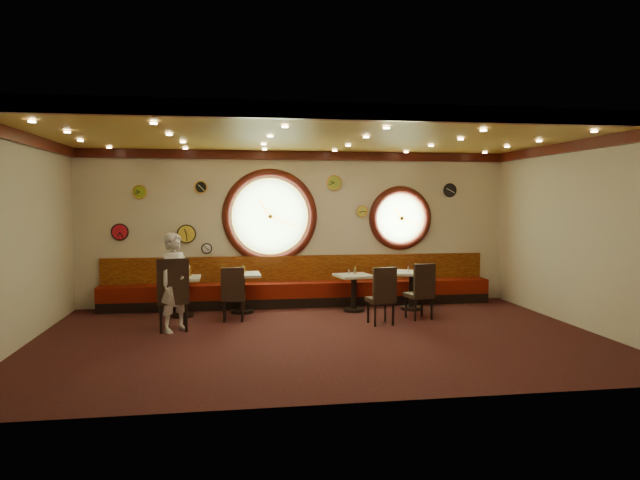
{
  "coord_description": "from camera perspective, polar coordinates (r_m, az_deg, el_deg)",
  "views": [
    {
      "loc": [
        -1.38,
        -8.87,
        2.18
      ],
      "look_at": [
        0.11,
        0.8,
        1.5
      ],
      "focal_mm": 32.0,
      "sensor_mm": 36.0,
      "label": 1
    }
  ],
  "objects": [
    {
      "name": "floor",
      "position": [
        9.24,
        0.05,
        -9.67
      ],
      "size": [
        9.0,
        6.0,
        0.0
      ],
      "primitive_type": "cube",
      "color": "black",
      "rests_on": "ground"
    },
    {
      "name": "ceiling",
      "position": [
        9.04,
        0.05,
        10.45
      ],
      "size": [
        9.0,
        6.0,
        0.02
      ],
      "primitive_type": "cube",
      "color": "#C38A37",
      "rests_on": "wall_back"
    },
    {
      "name": "wall_back",
      "position": [
        11.97,
        -2.15,
        1.2
      ],
      "size": [
        9.0,
        0.02,
        3.2
      ],
      "primitive_type": "cube",
      "color": "beige",
      "rests_on": "floor"
    },
    {
      "name": "wall_front",
      "position": [
        6.06,
        4.41,
        -1.54
      ],
      "size": [
        9.0,
        0.02,
        3.2
      ],
      "primitive_type": "cube",
      "color": "beige",
      "rests_on": "floor"
    },
    {
      "name": "wall_left",
      "position": [
        9.43,
        -28.09,
        -0.03
      ],
      "size": [
        0.02,
        6.0,
        3.2
      ],
      "primitive_type": "cube",
      "color": "beige",
      "rests_on": "floor"
    },
    {
      "name": "wall_right",
      "position": [
        10.66,
        24.71,
        0.49
      ],
      "size": [
        0.02,
        6.0,
        3.2
      ],
      "primitive_type": "cube",
      "color": "beige",
      "rests_on": "floor"
    },
    {
      "name": "molding_back",
      "position": [
        11.94,
        -2.14,
        8.44
      ],
      "size": [
        9.0,
        0.1,
        0.18
      ],
      "primitive_type": "cube",
      "color": "#3C100B",
      "rests_on": "wall_back"
    },
    {
      "name": "molding_front",
      "position": [
        6.15,
        4.38,
        12.64
      ],
      "size": [
        9.0,
        0.1,
        0.18
      ],
      "primitive_type": "cube",
      "color": "#3C100B",
      "rests_on": "wall_back"
    },
    {
      "name": "molding_left",
      "position": [
        9.44,
        -28.11,
        9.16
      ],
      "size": [
        0.1,
        6.0,
        0.18
      ],
      "primitive_type": "cube",
      "color": "#3C100B",
      "rests_on": "wall_back"
    },
    {
      "name": "molding_right",
      "position": [
        10.66,
        24.72,
        8.62
      ],
      "size": [
        0.1,
        6.0,
        0.18
      ],
      "primitive_type": "cube",
      "color": "#3C100B",
      "rests_on": "wall_back"
    },
    {
      "name": "banquette_base",
      "position": [
        11.86,
        -1.97,
        -6.12
      ],
      "size": [
        8.0,
        0.55,
        0.2
      ],
      "primitive_type": "cube",
      "color": "black",
      "rests_on": "floor"
    },
    {
      "name": "banquette_seat",
      "position": [
        11.82,
        -1.98,
        -4.93
      ],
      "size": [
        8.0,
        0.55,
        0.3
      ],
      "primitive_type": "cube",
      "color": "#591007",
      "rests_on": "banquette_base"
    },
    {
      "name": "banquette_back",
      "position": [
        11.98,
        -2.11,
        -2.88
      ],
      "size": [
        8.0,
        0.1,
        0.55
      ],
      "primitive_type": "cube",
      "color": "#5E0E07",
      "rests_on": "wall_back"
    },
    {
      "name": "porthole_left_glass",
      "position": [
        11.9,
        -5.02,
        2.37
      ],
      "size": [
        1.66,
        0.02,
        1.66
      ],
      "primitive_type": "cylinder",
      "rotation": [
        1.57,
        0.0,
        0.0
      ],
      "color": "#92BB70",
      "rests_on": "wall_back"
    },
    {
      "name": "porthole_left_frame",
      "position": [
        11.88,
        -5.02,
        2.37
      ],
      "size": [
        1.98,
        0.18,
        1.98
      ],
      "primitive_type": "torus",
      "rotation": [
        1.57,
        0.0,
        0.0
      ],
      "color": "#3C100B",
      "rests_on": "wall_back"
    },
    {
      "name": "porthole_left_ring",
      "position": [
        11.85,
        -5.01,
        2.37
      ],
      "size": [
        1.61,
        0.03,
        1.61
      ],
      "primitive_type": "torus",
      "rotation": [
        1.57,
        0.0,
        0.0
      ],
      "color": "gold",
      "rests_on": "wall_back"
    },
    {
      "name": "porthole_right_glass",
      "position": [
        12.4,
        8.01,
        2.18
      ],
      "size": [
        1.1,
        0.02,
        1.1
      ],
      "primitive_type": "cylinder",
      "rotation": [
        1.57,
        0.0,
        0.0
      ],
      "color": "#92BB70",
      "rests_on": "wall_back"
    },
    {
      "name": "porthole_right_frame",
      "position": [
        12.39,
        8.03,
        2.18
      ],
      "size": [
        1.38,
        0.18,
        1.38
      ],
      "primitive_type": "torus",
      "rotation": [
        1.57,
        0.0,
        0.0
      ],
      "color": "#3C100B",
      "rests_on": "wall_back"
    },
    {
      "name": "porthole_right_ring",
      "position": [
        12.36,
        8.07,
        2.18
      ],
      "size": [
        1.09,
        0.03,
        1.09
      ],
      "primitive_type": "torus",
      "rotation": [
        1.57,
        0.0,
        0.0
      ],
      "color": "gold",
      "rests_on": "wall_back"
    },
    {
      "name": "wall_clock_0",
      "position": [
        11.85,
        -11.83,
        5.2
      ],
      "size": [
        0.24,
        0.03,
        0.24
      ],
      "primitive_type": "cylinder",
      "rotation": [
        1.57,
        0.0,
        0.0
      ],
      "color": "black",
      "rests_on": "wall_back"
    },
    {
      "name": "wall_clock_1",
      "position": [
        11.98,
        -17.58,
        4.61
      ],
      "size": [
        0.26,
        0.03,
        0.26
      ],
      "primitive_type": "cylinder",
      "rotation": [
        1.57,
        0.0,
        0.0
      ],
      "color": "#8EB624",
      "rests_on": "wall_back"
    },
    {
      "name": "wall_clock_2",
      "position": [
        12.03,
        1.43,
        5.74
      ],
      "size": [
        0.3,
        0.03,
        0.3
      ],
      "primitive_type": "cylinder",
      "rotation": [
        1.57,
        0.0,
        0.0
      ],
      "color": "#9AB438",
      "rests_on": "wall_back"
    },
    {
      "name": "wall_clock_3",
      "position": [
        11.89,
        -11.26,
        -0.83
      ],
      "size": [
        0.2,
        0.03,
        0.2
      ],
      "primitive_type": "cylinder",
      "rotation": [
        1.57,
        0.0,
        0.0
      ],
      "color": "silver",
      "rests_on": "wall_back"
    },
    {
      "name": "wall_clock_4",
      "position": [
        11.89,
        -13.2,
        0.59
      ],
      "size": [
        0.36,
        0.03,
        0.36
      ],
      "primitive_type": "cylinder",
      "rotation": [
        1.57,
        0.0,
        0.0
      ],
      "color": "yellow",
      "rests_on": "wall_back"
    },
    {
      "name": "wall_clock_5",
      "position": [
        12.15,
        4.21,
        2.88
      ],
      "size": [
        0.22,
        0.03,
        0.22
      ],
      "primitive_type": "cylinder",
      "rotation": [
        1.57,
        0.0,
        0.0
      ],
      "color": "#CBCD44",
      "rests_on": "wall_back"
    },
    {
      "name": "wall_clock_6",
      "position": [
        12.73,
        12.84,
        4.87
      ],
      "size": [
        0.28,
        0.03,
        0.28
      ],
      "primitive_type": "cylinder",
      "rotation": [
        1.57,
        0.0,
        0.0
      ],
      "color": "black",
      "rests_on": "wall_back"
    },
    {
      "name": "wall_clock_7",
      "position": [
        12.06,
        -19.38,
        0.76
      ],
      "size": [
        0.32,
        0.03,
        0.32
      ],
      "primitive_type": "cylinder",
      "rotation": [
        1.57,
        0.0,
        0.0
      ],
      "color": "red",
      "rests_on": "wall_back"
    },
    {
      "name": "table_a",
      "position": [
        11.03,
        -13.65,
        -5.03
      ],
      "size": [
        0.69,
        0.69,
        0.75
      ],
      "color": "black",
      "rests_on": "floor"
    },
    {
      "name": "table_b",
      "position": [
        11.19,
        -7.81,
        -4.78
      ],
      "size": [
        0.72,
        0.72,
        0.77
      ],
      "color": "black",
      "rests_on": "floor"
    },
    {
      "name": "table_c",
      "position": [
        11.26,
        3.4,
        -4.82
      ],
      "size": [
        0.78,
        0.78,
        0.73
      ],
      "color": "black",
      "rests_on": "floor"
    },
    {
      "name": "table_d",
      "position": [
        11.55,
        9.17,
        -4.54
      ],
      "size": [
        0.91,
        0.91,
        0.76
      ],
      "color": "black",
      "rests_on": "floor"
    },
    {
      "name": "chair_a",
      "position": [
        9.79,
        -14.49,
        -4.83
      ],
      "size": [
        0.58,
        0.58,
        0.76
      ],
      "rotation": [
        0.0,
        0.0,
        0.13
      ],
      "color": "black",
      "rests_on": "floor"
    },
    {
      "name": "chair_b",
      "position": [
        10.39,
        -8.7,
        -5.01
      ],
      "size": [
        0.43,
        0.43,
        0.61
      ],
      "rotation": [
        0.0,
        0.0,
        -0.04
      ],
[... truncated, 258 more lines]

